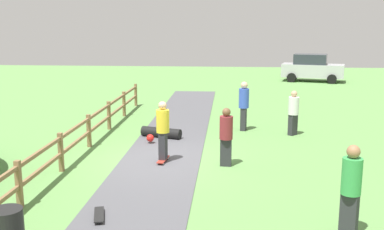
{
  "coord_description": "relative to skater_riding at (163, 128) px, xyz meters",
  "views": [
    {
      "loc": [
        2.01,
        -13.12,
        4.07
      ],
      "look_at": [
        0.78,
        1.98,
        1.0
      ],
      "focal_mm": 42.72,
      "sensor_mm": 36.0,
      "label": 1
    }
  ],
  "objects": [
    {
      "name": "ground_plane",
      "position": [
        -0.1,
        0.23,
        -1.03
      ],
      "size": [
        60.0,
        60.0,
        0.0
      ],
      "primitive_type": "plane",
      "color": "#60934C"
    },
    {
      "name": "asphalt_path",
      "position": [
        -0.1,
        0.23,
        -1.02
      ],
      "size": [
        2.4,
        28.0,
        0.02
      ],
      "primitive_type": "cube",
      "color": "#515156",
      "rests_on": "ground_plane"
    },
    {
      "name": "wooden_fence",
      "position": [
        -2.7,
        0.23,
        -0.36
      ],
      "size": [
        0.12,
        18.12,
        1.1
      ],
      "color": "olive",
      "rests_on": "ground_plane"
    },
    {
      "name": "skater_riding",
      "position": [
        0.0,
        0.0,
        0.0
      ],
      "size": [
        0.42,
        0.82,
        1.81
      ],
      "color": "#B23326",
      "rests_on": "asphalt_path"
    },
    {
      "name": "skater_fallen",
      "position": [
        -0.51,
        2.82,
        -0.83
      ],
      "size": [
        1.52,
        1.35,
        0.36
      ],
      "color": "black",
      "rests_on": "asphalt_path"
    },
    {
      "name": "skateboard_loose",
      "position": [
        -0.79,
        -4.05,
        -0.94
      ],
      "size": [
        0.4,
        0.82,
        0.08
      ],
      "color": "black",
      "rests_on": "asphalt_path"
    },
    {
      "name": "bystander_green",
      "position": [
        4.26,
        -4.42,
        -0.02
      ],
      "size": [
        0.52,
        0.52,
        1.82
      ],
      "color": "#2D2D33",
      "rests_on": "ground_plane"
    },
    {
      "name": "bystander_blue",
      "position": [
        2.49,
        4.33,
        0.02
      ],
      "size": [
        0.45,
        0.45,
        1.88
      ],
      "color": "#2D2D33",
      "rests_on": "ground_plane"
    },
    {
      "name": "bystander_maroon",
      "position": [
        1.85,
        -0.18,
        -0.09
      ],
      "size": [
        0.41,
        0.41,
        1.7
      ],
      "color": "#2D2D33",
      "rests_on": "ground_plane"
    },
    {
      "name": "bystander_white",
      "position": [
        4.28,
        3.72,
        -0.13
      ],
      "size": [
        0.54,
        0.54,
        1.65
      ],
      "color": "#2D2D33",
      "rests_on": "ground_plane"
    },
    {
      "name": "parked_car_silver",
      "position": [
        7.72,
        19.75,
        -0.07
      ],
      "size": [
        4.49,
        2.76,
        1.92
      ],
      "color": "#B7B7BC",
      "rests_on": "ground_plane"
    }
  ]
}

